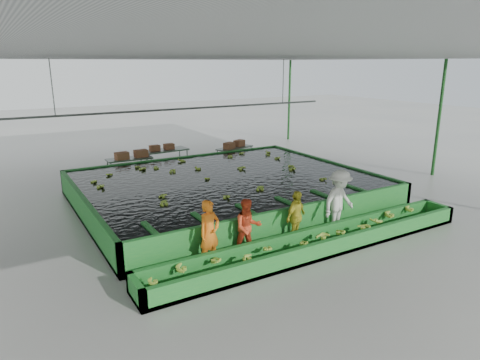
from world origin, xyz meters
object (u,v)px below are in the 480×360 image
flotation_tank (226,188)px  worker_a (209,233)px  packing_table_left (130,168)px  box_stack_right (234,147)px  box_stack_left (132,158)px  worker_c (296,217)px  sorting_trough (319,243)px  worker_d (339,201)px  packing_table_mid (164,160)px  box_stack_mid (162,150)px  packing_table_right (235,156)px  worker_b (248,227)px

flotation_tank → worker_a: (-2.82, -4.30, 0.38)m
packing_table_left → box_stack_right: 5.13m
box_stack_left → box_stack_right: 5.01m
flotation_tank → worker_c: worker_c is taller
sorting_trough → packing_table_left: size_ratio=5.23×
flotation_tank → box_stack_right: size_ratio=7.47×
worker_d → packing_table_mid: 9.79m
flotation_tank → packing_table_left: (-2.06, 4.91, -0.01)m
flotation_tank → packing_table_mid: size_ratio=4.59×
flotation_tank → worker_d: bearing=-71.8°
flotation_tank → sorting_trough: 5.10m
packing_table_left → box_stack_mid: 1.79m
flotation_tank → sorting_trough: flotation_tank is taller
box_stack_left → worker_d: bearing=-69.8°
flotation_tank → packing_table_right: size_ratio=5.17×
worker_b → worker_c: (1.56, 0.00, -0.01)m
box_stack_mid → box_stack_right: (3.46, -0.63, -0.11)m
flotation_tank → packing_table_left: size_ratio=5.23×
flotation_tank → worker_b: worker_b is taller
worker_a → worker_c: worker_a is taller
box_stack_left → packing_table_right: bearing=-2.0°
worker_d → packing_table_mid: size_ratio=0.86×
packing_table_left → box_stack_mid: (1.65, 0.41, 0.56)m
packing_table_left → box_stack_mid: bearing=13.9°
worker_a → packing_table_mid: worker_a is taller
worker_d → box_stack_mid: 9.79m
box_stack_right → box_stack_left: bearing=178.1°
box_stack_mid → worker_a: bearing=-104.1°
worker_b → box_stack_left: bearing=105.4°
worker_b → flotation_tank: bearing=82.1°
worker_d → box_stack_mid: size_ratio=1.64×
packing_table_right → box_stack_mid: 3.57m
box_stack_mid → packing_table_mid: bearing=3.7°
packing_table_left → worker_d: bearing=-69.3°
worker_c → packing_table_mid: 9.63m
worker_d → box_stack_right: size_ratio=1.41×
worker_c → packing_table_right: bearing=48.8°
box_stack_left → box_stack_mid: 1.62m
box_stack_mid → box_stack_right: 3.52m
packing_table_mid → packing_table_right: packing_table_mid is taller
box_stack_mid → sorting_trough: bearing=-87.7°
worker_c → box_stack_left: 9.33m
sorting_trough → box_stack_left: box_stack_left is taller
packing_table_right → worker_c: bearing=-109.7°
worker_a → box_stack_mid: (2.41, 9.62, 0.16)m
flotation_tank → packing_table_right: flotation_tank is taller
packing_table_left → packing_table_mid: size_ratio=0.88×
worker_a → box_stack_left: size_ratio=1.18×
sorting_trough → box_stack_right: 10.27m
packing_table_mid → box_stack_right: box_stack_right is taller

